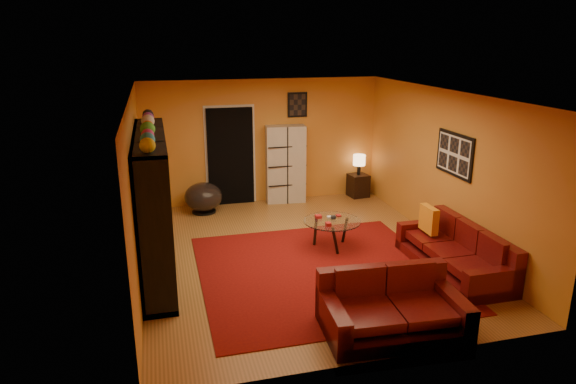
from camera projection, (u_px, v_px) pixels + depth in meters
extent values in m
plane|color=brown|center=(301.00, 254.00, 8.43)|extent=(6.00, 6.00, 0.00)
plane|color=white|center=(303.00, 94.00, 7.67)|extent=(6.00, 6.00, 0.00)
plane|color=orange|center=(263.00, 141.00, 10.83)|extent=(6.00, 0.00, 6.00)
plane|color=orange|center=(382.00, 252.00, 5.27)|extent=(6.00, 0.00, 6.00)
plane|color=orange|center=(137.00, 189.00, 7.45)|extent=(0.00, 6.00, 6.00)
plane|color=orange|center=(444.00, 168.00, 8.65)|extent=(0.00, 6.00, 6.00)
cube|color=#600B0B|center=(320.00, 271.00, 7.80)|extent=(3.60, 3.60, 0.01)
cube|color=black|center=(231.00, 157.00, 10.70)|extent=(0.95, 0.10, 2.04)
cube|color=black|center=(455.00, 154.00, 8.28)|extent=(0.03, 1.00, 0.70)
cube|color=black|center=(297.00, 105.00, 10.77)|extent=(0.42, 0.03, 0.52)
cube|color=black|center=(154.00, 204.00, 7.58)|extent=(0.45, 3.00, 2.10)
imported|color=black|center=(158.00, 208.00, 7.55)|extent=(0.97, 0.13, 0.56)
cube|color=#510A0C|center=(453.00, 261.00, 7.78)|extent=(0.87, 2.10, 0.32)
cube|color=#510A0C|center=(474.00, 243.00, 7.78)|extent=(0.19, 2.10, 0.85)
cube|color=#510A0C|center=(493.00, 280.00, 6.85)|extent=(0.86, 0.18, 0.62)
cube|color=#510A0C|center=(422.00, 230.00, 8.62)|extent=(0.86, 0.18, 0.62)
cube|color=#510A0C|center=(475.00, 258.00, 7.14)|extent=(0.64, 0.56, 0.12)
cube|color=#510A0C|center=(452.00, 242.00, 7.68)|extent=(0.64, 0.56, 0.12)
cube|color=#510A0C|center=(432.00, 229.00, 8.21)|extent=(0.64, 0.56, 0.12)
cube|color=#510A0C|center=(392.00, 320.00, 6.17)|extent=(1.73, 1.10, 0.32)
cube|color=#510A0C|center=(381.00, 284.00, 6.47)|extent=(1.68, 0.28, 0.85)
cube|color=#510A0C|center=(451.00, 303.00, 6.26)|extent=(0.24, 1.01, 0.62)
cube|color=#510A0C|center=(333.00, 315.00, 5.99)|extent=(0.24, 1.01, 0.62)
cube|color=#510A0C|center=(421.00, 296.00, 6.10)|extent=(0.68, 0.82, 0.12)
cube|color=#510A0C|center=(369.00, 301.00, 5.98)|extent=(0.68, 0.82, 0.12)
cube|color=orange|center=(429.00, 219.00, 8.18)|extent=(0.12, 0.42, 0.42)
cylinder|color=silver|center=(332.00, 221.00, 8.55)|extent=(0.95, 0.95, 0.02)
cylinder|color=black|center=(345.00, 230.00, 8.79)|extent=(0.05, 0.05, 0.46)
cylinder|color=black|center=(315.00, 232.00, 8.73)|extent=(0.05, 0.05, 0.46)
cylinder|color=black|center=(335.00, 241.00, 8.34)|extent=(0.05, 0.05, 0.46)
cube|color=beige|center=(286.00, 164.00, 10.89)|extent=(0.86, 0.44, 1.65)
cylinder|color=black|center=(204.00, 211.00, 10.41)|extent=(0.44, 0.44, 0.03)
cylinder|color=black|center=(204.00, 208.00, 10.39)|extent=(0.06, 0.06, 0.15)
ellipsoid|color=#3D3637|center=(203.00, 197.00, 10.32)|extent=(0.76, 0.76, 0.57)
cube|color=black|center=(358.00, 185.00, 11.40)|extent=(0.44, 0.44, 0.50)
cylinder|color=black|center=(359.00, 170.00, 11.30)|extent=(0.08, 0.08, 0.21)
cylinder|color=#FEC88C|center=(359.00, 160.00, 11.24)|extent=(0.27, 0.27, 0.23)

